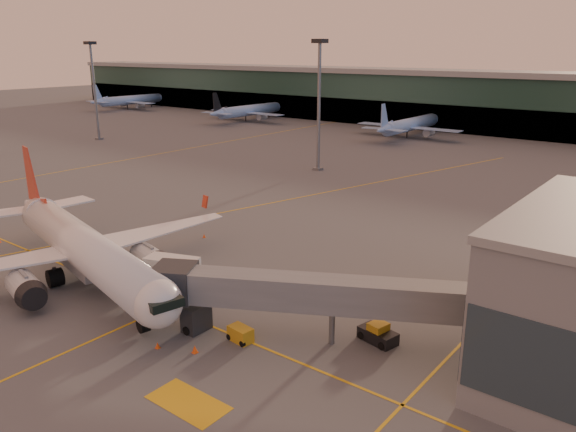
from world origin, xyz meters
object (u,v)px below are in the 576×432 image
Objects in this scene: catering_truck at (173,274)px; main_airplane at (82,247)px; gpu_cart at (240,334)px; pushback_tug at (378,334)px.

main_airplane is at bearing -179.95° from catering_truck.
main_airplane is 7.00× the size of catering_truck.
gpu_cart is 0.65× the size of pushback_tug.
pushback_tug is (20.61, 4.50, -1.63)m from catering_truck.
gpu_cart is at bearing -32.53° from catering_truck.
gpu_cart is (21.42, 0.99, -3.34)m from main_airplane.
pushback_tug is (30.64, 8.10, -3.28)m from main_airplane.
main_airplane reaches higher than catering_truck.
pushback_tug is at bearing 44.42° from gpu_cart.
catering_truck is at bearing 33.13° from main_airplane.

